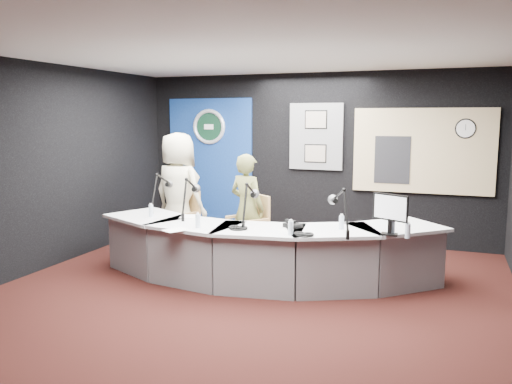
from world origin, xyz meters
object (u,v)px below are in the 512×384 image
at_px(armchair_left, 179,224).
at_px(person_man, 178,193).
at_px(armchair_right, 247,230).
at_px(person_woman, 247,208).
at_px(broadcast_desk, 260,252).

distance_m(armchair_left, person_man, 0.48).
bearing_deg(armchair_right, armchair_left, -148.43).
bearing_deg(armchair_left, armchair_right, 23.77).
distance_m(person_man, person_woman, 1.17).
height_order(broadcast_desk, person_woman, person_woman).
bearing_deg(armchair_right, broadcast_desk, -21.36).
bearing_deg(broadcast_desk, armchair_right, 122.30).
xyz_separation_m(broadcast_desk, person_man, (-1.64, 0.85, 0.55)).
height_order(armchair_left, person_woman, person_woman).
bearing_deg(person_woman, person_man, 12.92).
xyz_separation_m(person_man, person_woman, (1.16, -0.10, -0.14)).
relative_size(armchair_right, person_woman, 0.59).
height_order(armchair_left, person_man, person_man).
bearing_deg(broadcast_desk, person_man, 152.54).
distance_m(broadcast_desk, armchair_left, 1.85).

